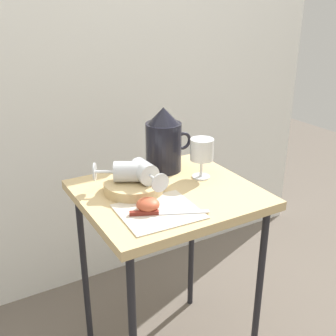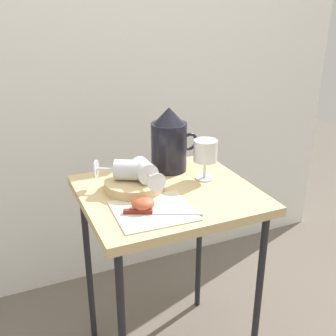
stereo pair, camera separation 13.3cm
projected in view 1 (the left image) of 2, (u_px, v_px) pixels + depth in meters
The scene contains 10 objects.
curtain_drape at pixel (95, 93), 1.80m from camera, with size 2.40×0.03×1.84m, color white.
table at pixel (168, 210), 1.39m from camera, with size 0.56×0.51×0.72m.
linen_napkin at pixel (159, 211), 1.23m from camera, with size 0.23×0.21×0.00m, color beige.
basket_tray at pixel (134, 186), 1.35m from camera, with size 0.20×0.20×0.04m, color tan.
pitcher at pixel (164, 145), 1.49m from camera, with size 0.18×0.13×0.23m.
wine_glass_upright at pixel (202, 152), 1.43m from camera, with size 0.08×0.08×0.14m.
wine_glass_tipped_near at pixel (126, 172), 1.33m from camera, with size 0.17×0.13×0.07m.
wine_glass_tipped_far at pixel (144, 172), 1.33m from camera, with size 0.07×0.15×0.07m.
apple_half_left at pixel (148, 205), 1.22m from camera, with size 0.07×0.07×0.04m, color #C15133.
knife at pixel (158, 213), 1.20m from camera, with size 0.22×0.11×0.01m.
Camera 1 is at (-0.61, -1.07, 1.30)m, focal length 44.30 mm.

